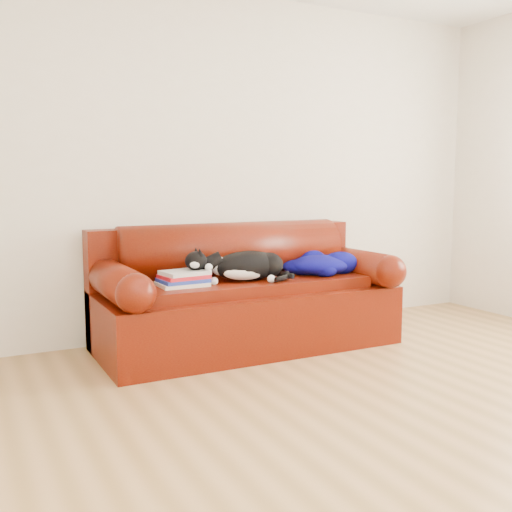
# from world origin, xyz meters

# --- Properties ---
(ground) EXTENTS (4.50, 4.50, 0.00)m
(ground) POSITION_xyz_m (0.00, 0.00, 0.00)
(ground) COLOR olive
(ground) RESTS_ON ground
(room_shell) EXTENTS (4.52, 4.02, 2.61)m
(room_shell) POSITION_xyz_m (0.12, 0.02, 1.67)
(room_shell) COLOR beige
(room_shell) RESTS_ON ground
(sofa_base) EXTENTS (2.10, 0.90, 0.50)m
(sofa_base) POSITION_xyz_m (-0.22, 1.49, 0.24)
(sofa_base) COLOR #3B0702
(sofa_base) RESTS_ON ground
(sofa_back) EXTENTS (2.10, 1.01, 0.88)m
(sofa_back) POSITION_xyz_m (-0.22, 1.74, 0.54)
(sofa_back) COLOR #3B0702
(sofa_back) RESTS_ON ground
(book_stack) EXTENTS (0.32, 0.26, 0.10)m
(book_stack) POSITION_xyz_m (-0.74, 1.39, 0.55)
(book_stack) COLOR beige
(book_stack) RESTS_ON sofa_base
(cat) EXTENTS (0.68, 0.40, 0.26)m
(cat) POSITION_xyz_m (-0.27, 1.39, 0.60)
(cat) COLOR black
(cat) RESTS_ON sofa_base
(blanket) EXTENTS (0.58, 0.47, 0.17)m
(blanket) POSITION_xyz_m (0.36, 1.43, 0.57)
(blanket) COLOR #020545
(blanket) RESTS_ON sofa_base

